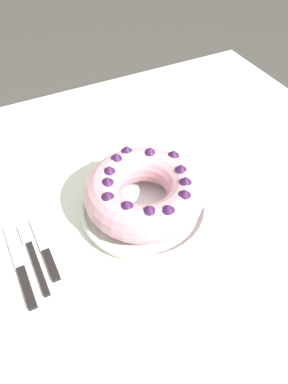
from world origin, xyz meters
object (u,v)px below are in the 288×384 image
Objects in this scene: serving_dish at (144,208)px; cake_knife at (46,252)px; bundt_cake at (144,192)px; fork at (32,253)px; serving_knife at (21,269)px.

serving_dish is 0.23m from cake_knife.
bundt_cake is at bearing 3.22° from serving_dish.
bundt_cake reaches higher than fork.
serving_dish is at bearing 0.96° from serving_knife.
serving_dish is 1.66× the size of cake_knife.
bundt_cake reaches higher than cake_knife.
serving_dish is 1.10× the size of bundt_cake.
serving_dish reaches higher than cake_knife.
bundt_cake is at bearing 6.64° from cake_knife.
serving_dish is 0.29m from serving_knife.
fork is 1.09× the size of cake_knife.
cake_knife is (-0.23, -0.01, -0.06)m from bundt_cake.
cake_knife is at bearing 13.77° from serving_knife.
bundt_cake is 1.51× the size of cake_knife.
cake_knife is (0.03, -0.01, -0.00)m from fork.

